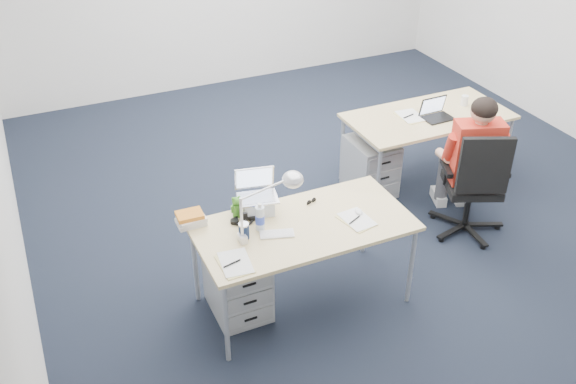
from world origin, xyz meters
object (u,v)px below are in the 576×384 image
(seated_person, at_px, (468,160))
(desk_far, at_px, (428,119))
(desk_lamp, at_px, (261,208))
(dark_laptop, at_px, (439,109))
(far_cup, at_px, (465,100))
(water_bottle, at_px, (260,217))
(sunglasses, at_px, (311,201))
(book_stack, at_px, (191,219))
(wireless_keyboard, at_px, (277,234))
(computer_mouse, at_px, (359,212))
(office_chair, at_px, (470,204))
(silver_laptop, at_px, (257,193))
(desk_near, at_px, (304,230))
(drawer_pedestal_far, at_px, (370,166))
(can_koozie, at_px, (244,231))
(headphones, at_px, (243,220))
(drawer_pedestal_near, at_px, (237,282))
(cordless_phone, at_px, (245,221))
(bear_figurine, at_px, (237,206))

(seated_person, bearing_deg, desk_far, 101.91)
(desk_far, relative_size, desk_lamp, 3.22)
(dark_laptop, relative_size, far_cup, 2.78)
(water_bottle, relative_size, sunglasses, 2.27)
(book_stack, bearing_deg, wireless_keyboard, -36.32)
(computer_mouse, height_order, far_cup, far_cup)
(office_chair, xyz_separation_m, silver_laptop, (-1.99, 0.08, 0.59))
(seated_person, bearing_deg, far_cup, 74.92)
(desk_far, relative_size, office_chair, 1.51)
(computer_mouse, relative_size, far_cup, 0.85)
(sunglasses, bearing_deg, far_cup, 5.36)
(desk_lamp, bearing_deg, book_stack, 154.13)
(seated_person, distance_m, book_stack, 2.56)
(desk_near, relative_size, computer_mouse, 18.49)
(water_bottle, bearing_deg, book_stack, 148.37)
(desk_far, relative_size, drawer_pedestal_far, 2.91)
(silver_laptop, bearing_deg, computer_mouse, -14.99)
(desk_far, xyz_separation_m, desk_lamp, (-2.24, -1.17, 0.30))
(seated_person, relative_size, can_koozie, 10.42)
(wireless_keyboard, relative_size, book_stack, 1.19)
(dark_laptop, bearing_deg, can_koozie, -158.49)
(computer_mouse, bearing_deg, headphones, 174.10)
(drawer_pedestal_near, distance_m, headphones, 0.50)
(desk_near, bearing_deg, desk_far, 31.27)
(silver_laptop, distance_m, desk_lamp, 0.34)
(desk_near, xyz_separation_m, computer_mouse, (0.44, -0.04, 0.06))
(wireless_keyboard, xyz_separation_m, computer_mouse, (0.67, -0.01, 0.01))
(desk_lamp, xyz_separation_m, far_cup, (2.70, 1.21, -0.20))
(drawer_pedestal_near, bearing_deg, book_stack, 136.03)
(office_chair, bearing_deg, drawer_pedestal_far, 138.12)
(cordless_phone, bearing_deg, sunglasses, 20.16)
(headphones, height_order, bear_figurine, bear_figurine)
(headphones, bearing_deg, desk_near, -26.11)
(drawer_pedestal_far, bearing_deg, drawer_pedestal_near, -148.98)
(water_bottle, relative_size, dark_laptop, 0.77)
(computer_mouse, distance_m, can_koozie, 0.90)
(book_stack, distance_m, sunglasses, 0.94)
(wireless_keyboard, height_order, far_cup, far_cup)
(silver_laptop, bearing_deg, seated_person, 14.39)
(seated_person, relative_size, wireless_keyboard, 5.28)
(wireless_keyboard, relative_size, bear_figurine, 1.43)
(office_chair, relative_size, desk_lamp, 2.13)
(drawer_pedestal_near, bearing_deg, desk_lamp, -36.09)
(office_chair, relative_size, dark_laptop, 3.73)
(book_stack, height_order, far_cup, far_cup)
(headphones, xyz_separation_m, desk_lamp, (0.05, -0.23, 0.23))
(silver_laptop, distance_m, far_cup, 2.76)
(drawer_pedestal_near, bearing_deg, can_koozie, -62.90)
(desk_near, bearing_deg, seated_person, 12.30)
(wireless_keyboard, bearing_deg, headphones, 139.45)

